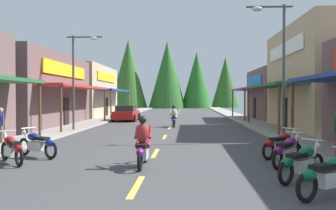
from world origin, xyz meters
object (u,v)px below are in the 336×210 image
Objects in this scene: motorcycle_parked_right_2 at (302,162)px; motorcycle_parked_right_3 at (287,151)px; motorcycle_parked_right_4 at (281,144)px; parked_car_curbside at (126,113)px; streetlamp_right at (277,53)px; streetlamp_left at (79,69)px; motorcycle_parked_left_3 at (12,149)px; pedestrian_waiting at (1,123)px; motorcycle_parked_right_1 at (329,175)px; rider_cruising_trailing at (174,118)px; rider_cruising_lead at (143,146)px; motorcycle_parked_left_4 at (38,144)px.

motorcycle_parked_right_3 is (0.19, 2.17, 0.00)m from motorcycle_parked_right_2.
parked_car_curbside is at bearing 70.59° from motorcycle_parked_right_4.
motorcycle_parked_right_2 is at bearing -98.87° from streetlamp_right.
streetlamp_left reaches higher than motorcycle_parked_left_3.
motorcycle_parked_right_1 is at bearing 95.60° from pedestrian_waiting.
streetlamp_right is 3.07× the size of rider_cruising_trailing.
motorcycle_parked_right_3 is at bearing -85.80° from rider_cruising_lead.
streetlamp_right reaches higher than streetlamp_left.
motorcycle_parked_right_1 and motorcycle_parked_right_3 have the same top height.
motorcycle_parked_right_1 is at bearing -58.05° from streetlamp_left.
motorcycle_parked_left_3 is 0.79× the size of rider_cruising_trailing.
motorcycle_parked_left_3 is (-8.62, 3.83, 0.00)m from motorcycle_parked_right_1.
parked_car_curbside is at bearing -57.34° from motorcycle_parked_left_4.
streetlamp_right is 6.52m from motorcycle_parked_right_4.
streetlamp_right is at bearing 27.22° from motorcycle_parked_right_3.
motorcycle_parked_right_2 and motorcycle_parked_left_4 have the same top height.
motorcycle_parked_right_2 is at bearing -171.34° from motorcycle_parked_left_4.
rider_cruising_trailing is 8.28m from parked_car_curbside.
rider_cruising_trailing is 1.27× the size of pedestrian_waiting.
motorcycle_parked_right_1 is 0.85× the size of rider_cruising_lead.
motorcycle_parked_left_4 is 21.37m from parked_car_curbside.
rider_cruising_trailing reaches higher than motorcycle_parked_left_3.
streetlamp_right is at bearing -118.08° from motorcycle_parked_left_4.
motorcycle_parked_right_4 is (-1.02, -5.22, -3.77)m from streetlamp_right.
rider_cruising_lead reaches higher than motorcycle_parked_left_3.
motorcycle_parked_left_4 is (-8.59, -0.26, 0.00)m from motorcycle_parked_right_4.
pedestrian_waiting reaches higher than motorcycle_parked_right_3.
pedestrian_waiting is at bearing -11.61° from motorcycle_parked_left_3.
motorcycle_parked_left_4 is at bearing -82.31° from streetlamp_left.
streetlamp_left is at bearing 120.79° from rider_cruising_trailing.
streetlamp_right is 3.62× the size of motorcycle_parked_right_1.
motorcycle_parked_right_1 is at bearing -143.98° from motorcycle_parked_right_3.
streetlamp_left reaches higher than motorcycle_parked_right_3.
motorcycle_parked_right_4 is at bearing -156.42° from parked_car_curbside.
motorcycle_parked_right_3 is 0.82× the size of rider_cruising_lead.
motorcycle_parked_right_2 is 8.95m from motorcycle_parked_left_4.
motorcycle_parked_right_4 is 14.77m from rider_cruising_trailing.
rider_cruising_trailing reaches higher than parked_car_curbside.
streetlamp_left is 7.73m from rider_cruising_trailing.
motorcycle_parked_left_3 is (1.10, -11.74, -3.43)m from streetlamp_left.
motorcycle_parked_right_3 is at bearing -138.67° from motorcycle_parked_right_4.
motorcycle_parked_right_2 is 2.18m from motorcycle_parked_right_3.
parked_car_curbside is at bearing -146.06° from pedestrian_waiting.
motorcycle_parked_right_3 and motorcycle_parked_left_4 have the same top height.
rider_cruising_trailing is at bearing 64.84° from motorcycle_parked_right_4.
motorcycle_parked_right_2 is at bearing -145.52° from motorcycle_parked_left_3.
streetlamp_right is 3.53× the size of motorcycle_parked_left_4.
motorcycle_parked_left_3 is 4.27m from rider_cruising_lead.
streetlamp_left is at bearing 23.92° from rider_cruising_lead.
rider_cruising_lead is at bearing -171.46° from motorcycle_parked_left_4.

